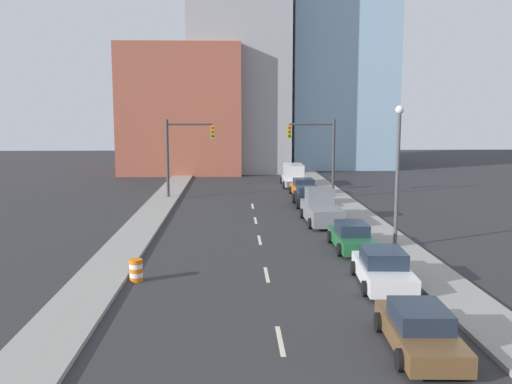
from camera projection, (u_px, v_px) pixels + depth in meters
sidewalk_left at (175, 186)px, 55.16m from camera, size 2.27×90.85×0.18m
sidewalk_right at (322, 185)px, 55.72m from camera, size 2.27×90.85×0.18m
lane_stripe_at_7m at (280, 341)px, 17.88m from camera, size 0.16×2.40×0.01m
lane_stripe_at_15m at (267, 275)px, 25.18m from camera, size 0.16×2.40×0.01m
lane_stripe_at_22m at (260, 240)px, 32.06m from camera, size 0.16×2.40×0.01m
lane_stripe_at_28m at (256, 220)px, 37.87m from camera, size 0.16×2.40×0.01m
lane_stripe_at_34m at (253, 206)px, 43.70m from camera, size 0.16×2.40×0.01m
building_brick_left at (184, 110)px, 70.43m from camera, size 14.00×16.00×14.86m
building_office_center at (239, 73)px, 73.98m from camera, size 12.00×20.00×24.59m
building_glass_right at (335, 39)px, 77.80m from camera, size 13.00×20.00×34.17m
traffic_signal_left at (180, 148)px, 47.04m from camera, size 4.03×0.35×6.57m
traffic_signal_right at (321, 148)px, 47.49m from camera, size 4.03×0.35×6.57m
traffic_barrel at (136, 270)px, 24.15m from camera, size 0.56×0.56×0.95m
street_lamp at (398, 165)px, 29.80m from camera, size 0.44×0.44×7.47m
sedan_brown at (419, 330)px, 17.12m from camera, size 2.20×4.71×1.36m
sedan_white at (383, 269)px, 23.56m from camera, size 2.37×4.87×1.51m
sedan_green at (352, 237)px, 29.84m from camera, size 2.02×4.75×1.41m
pickup_truck_gray at (321, 209)px, 37.06m from camera, size 2.34×5.76×2.20m
sedan_black at (308, 197)px, 43.79m from camera, size 2.07×4.43×1.50m
sedan_orange at (304, 188)px, 49.13m from camera, size 2.26×4.46×1.48m
box_truck_silver at (293, 176)px, 55.80m from camera, size 2.37×6.18×2.14m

